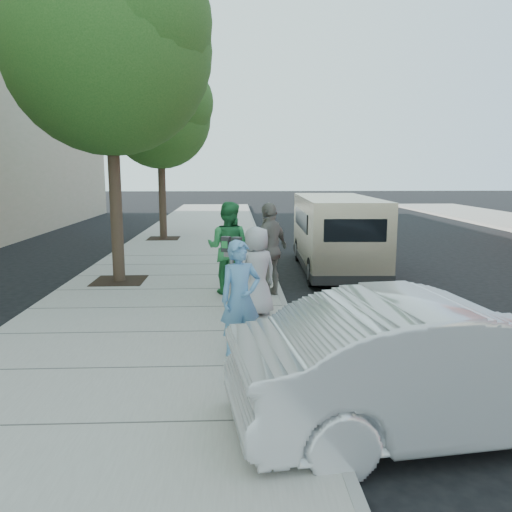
# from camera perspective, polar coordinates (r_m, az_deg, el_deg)

# --- Properties ---
(ground) EXTENTS (120.00, 120.00, 0.00)m
(ground) POSITION_cam_1_polar(r_m,az_deg,el_deg) (9.79, -5.14, -6.61)
(ground) COLOR black
(ground) RESTS_ON ground
(sidewalk) EXTENTS (5.00, 60.00, 0.15)m
(sidewalk) POSITION_cam_1_polar(r_m,az_deg,el_deg) (9.87, -10.98, -6.17)
(sidewalk) COLOR gray
(sidewalk) RESTS_ON ground
(curb_face) EXTENTS (0.12, 60.00, 0.16)m
(curb_face) POSITION_cam_1_polar(r_m,az_deg,el_deg) (9.81, 3.34, -6.10)
(curb_face) COLOR gray
(curb_face) RESTS_ON ground
(tree_near) EXTENTS (4.62, 4.60, 7.53)m
(tree_near) POSITION_cam_1_polar(r_m,az_deg,el_deg) (12.42, -16.31, 22.37)
(tree_near) COLOR black
(tree_near) RESTS_ON sidewalk
(tree_far) EXTENTS (3.92, 3.80, 6.49)m
(tree_far) POSITION_cam_1_polar(r_m,az_deg,el_deg) (19.70, -10.81, 15.77)
(tree_far) COLOR black
(tree_far) RESTS_ON sidewalk
(parking_meter) EXTENTS (0.34, 0.23, 1.57)m
(parking_meter) POSITION_cam_1_polar(r_m,az_deg,el_deg) (7.96, -2.81, -0.89)
(parking_meter) COLOR gray
(parking_meter) RESTS_ON sidewalk
(van) EXTENTS (2.04, 5.59, 2.05)m
(van) POSITION_cam_1_polar(r_m,az_deg,el_deg) (13.85, 9.05, 2.70)
(van) COLOR beige
(van) RESTS_ON ground
(sedan) EXTENTS (4.66, 2.16, 1.48)m
(sedan) POSITION_cam_1_polar(r_m,az_deg,el_deg) (5.70, 20.70, -11.56)
(sedan) COLOR silver
(sedan) RESTS_ON ground
(person_officer) EXTENTS (0.70, 0.58, 1.65)m
(person_officer) POSITION_cam_1_polar(r_m,az_deg,el_deg) (7.02, -1.80, -4.89)
(person_officer) COLOR #5991BF
(person_officer) RESTS_ON sidewalk
(person_green_shirt) EXTENTS (1.14, 1.00, 1.96)m
(person_green_shirt) POSITION_cam_1_polar(r_m,az_deg,el_deg) (10.61, -3.18, 0.93)
(person_green_shirt) COLOR #2B8444
(person_green_shirt) RESTS_ON sidewalk
(person_gray_shirt) EXTENTS (0.94, 0.83, 1.62)m
(person_gray_shirt) POSITION_cam_1_polar(r_m,az_deg,el_deg) (8.97, 0.08, -1.77)
(person_gray_shirt) COLOR #AEAEB1
(person_gray_shirt) RESTS_ON sidewalk
(person_striped_polo) EXTENTS (1.08, 1.20, 1.96)m
(person_striped_polo) POSITION_cam_1_polar(r_m,az_deg,el_deg) (10.36, 1.62, 0.73)
(person_striped_polo) COLOR gray
(person_striped_polo) RESTS_ON sidewalk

